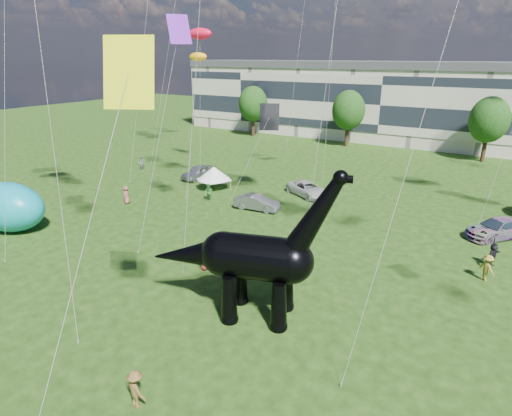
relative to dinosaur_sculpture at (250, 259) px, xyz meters
The scene contains 13 objects.
ground 5.60m from the dinosaur_sculpture, 98.61° to the right, with size 220.00×220.00×0.00m, color #16330C.
terrace_row 58.35m from the dinosaur_sculpture, 98.54° to the left, with size 78.00×11.00×12.00m, color beige.
tree_far_left 57.57m from the dinosaur_sculpture, 122.22° to the left, with size 5.20×5.20×9.44m.
tree_mid_left 50.35m from the dinosaur_sculpture, 104.59° to the left, with size 5.20×5.20×9.44m.
tree_mid_right 49.28m from the dinosaur_sculpture, 81.42° to the left, with size 5.20×5.20×9.44m.
dinosaur_sculpture is the anchor object (origin of this frame).
car_silver 29.44m from the dinosaur_sculpture, 134.96° to the left, with size 1.92×4.78×1.63m, color #BCBDC1.
car_grey 17.77m from the dinosaur_sculpture, 120.52° to the left, with size 1.53×4.38×1.44m, color slate.
car_white 22.82m from the dinosaur_sculpture, 107.10° to the left, with size 2.43×5.27×1.47m, color silver.
car_dark 22.94m from the dinosaur_sculpture, 60.56° to the left, with size 2.26×5.56×1.61m, color #595960.
gazebo_left 24.85m from the dinosaur_sculpture, 132.03° to the left, with size 4.78×4.78×2.53m.
inflatable_teal 23.96m from the dinosaur_sculpture, behind, with size 6.69×4.18×4.18m, color #0E95AA.
visitors 10.64m from the dinosaur_sculpture, 108.82° to the left, with size 51.20×36.09×1.84m.
Camera 1 is at (12.20, -13.44, 14.07)m, focal length 30.00 mm.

